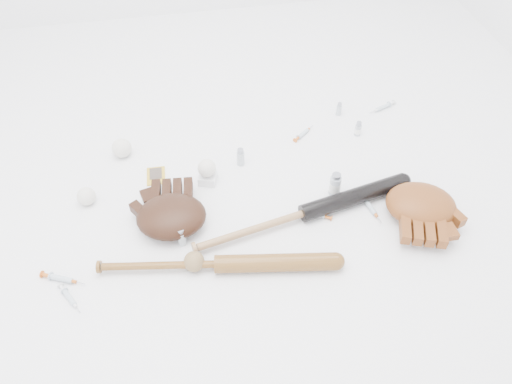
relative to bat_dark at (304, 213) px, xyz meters
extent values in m
plane|color=white|center=(-0.20, 0.10, -0.03)|extent=(3.00, 3.00, 0.00)
cube|color=gold|center=(-0.50, 0.31, -0.03)|extent=(0.07, 0.10, 0.01)
cube|color=white|center=(-0.31, 0.25, -0.01)|extent=(0.08, 0.08, 0.04)
sphere|color=silver|center=(-0.31, 0.25, 0.04)|extent=(0.07, 0.07, 0.07)
sphere|color=silver|center=(-0.75, 0.23, 0.00)|extent=(0.07, 0.07, 0.07)
sphere|color=silver|center=(-0.62, 0.46, 0.01)|extent=(0.08, 0.08, 0.08)
sphere|color=silver|center=(-0.43, 0.09, 0.00)|extent=(0.07, 0.07, 0.07)
sphere|color=olive|center=(-0.40, -0.13, 0.00)|extent=(0.07, 0.07, 0.07)
cylinder|color=#ABB5BC|center=(0.30, 0.55, 0.00)|extent=(0.02, 0.02, 0.06)
cylinder|color=#ABB5BC|center=(0.34, 0.40, 0.00)|extent=(0.03, 0.03, 0.07)
cylinder|color=#ABB5BC|center=(-0.17, 0.32, 0.01)|extent=(0.03, 0.03, 0.08)
cylinder|color=#ABB5BC|center=(0.14, 0.10, 0.02)|extent=(0.04, 0.04, 0.10)
cylinder|color=#ABB5BC|center=(-0.43, -0.03, 0.00)|extent=(0.03, 0.03, 0.07)
camera|label=1|loc=(-0.38, -1.09, 1.32)|focal=35.00mm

